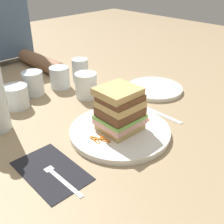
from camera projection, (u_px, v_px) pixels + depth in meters
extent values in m
plane|color=#9E8460|center=(118.00, 131.00, 0.76)|extent=(3.00, 3.00, 0.00)
cylinder|color=white|center=(120.00, 131.00, 0.75)|extent=(0.27, 0.27, 0.02)
cube|color=tan|center=(120.00, 126.00, 0.74)|extent=(0.10, 0.10, 0.02)
cube|color=#E0A393|center=(120.00, 121.00, 0.73)|extent=(0.11, 0.10, 0.01)
cube|color=#7AB74C|center=(120.00, 117.00, 0.72)|extent=(0.11, 0.10, 0.01)
cube|color=brown|center=(120.00, 111.00, 0.72)|extent=(0.11, 0.10, 0.02)
cube|color=tan|center=(120.00, 104.00, 0.71)|extent=(0.10, 0.10, 0.02)
cube|color=brown|center=(120.00, 98.00, 0.70)|extent=(0.10, 0.09, 0.01)
cube|color=tan|center=(118.00, 91.00, 0.69)|extent=(0.10, 0.09, 0.02)
cylinder|color=orange|center=(105.00, 139.00, 0.70)|extent=(0.01, 0.03, 0.00)
cylinder|color=orange|center=(101.00, 139.00, 0.70)|extent=(0.03, 0.02, 0.00)
cylinder|color=orange|center=(98.00, 140.00, 0.70)|extent=(0.02, 0.03, 0.00)
cylinder|color=orange|center=(94.00, 137.00, 0.71)|extent=(0.01, 0.02, 0.00)
cylinder|color=orange|center=(93.00, 139.00, 0.70)|extent=(0.00, 0.02, 0.00)
cylinder|color=orange|center=(95.00, 141.00, 0.69)|extent=(0.01, 0.02, 0.00)
cylinder|color=orange|center=(101.00, 135.00, 0.71)|extent=(0.00, 0.02, 0.00)
cylinder|color=orange|center=(106.00, 141.00, 0.69)|extent=(0.01, 0.03, 0.00)
cylinder|color=orange|center=(104.00, 137.00, 0.70)|extent=(0.01, 0.02, 0.00)
cylinder|color=orange|center=(140.00, 114.00, 0.81)|extent=(0.03, 0.00, 0.00)
cylinder|color=orange|center=(136.00, 116.00, 0.80)|extent=(0.02, 0.02, 0.00)
cylinder|color=orange|center=(145.00, 121.00, 0.77)|extent=(0.03, 0.00, 0.00)
cylinder|color=orange|center=(145.00, 119.00, 0.79)|extent=(0.01, 0.02, 0.00)
cylinder|color=orange|center=(145.00, 116.00, 0.80)|extent=(0.02, 0.02, 0.00)
cylinder|color=orange|center=(139.00, 118.00, 0.79)|extent=(0.02, 0.01, 0.00)
cylinder|color=orange|center=(145.00, 120.00, 0.78)|extent=(0.02, 0.02, 0.00)
cube|color=black|center=(51.00, 171.00, 0.62)|extent=(0.12, 0.18, 0.00)
cube|color=silver|center=(66.00, 182.00, 0.58)|extent=(0.01, 0.11, 0.00)
cube|color=silver|center=(49.00, 168.00, 0.62)|extent=(0.02, 0.02, 0.00)
cylinder|color=silver|center=(45.00, 161.00, 0.64)|extent=(0.00, 0.04, 0.00)
cylinder|color=silver|center=(43.00, 162.00, 0.64)|extent=(0.00, 0.04, 0.00)
cylinder|color=silver|center=(41.00, 163.00, 0.64)|extent=(0.00, 0.04, 0.00)
cylinder|color=silver|center=(39.00, 164.00, 0.63)|extent=(0.00, 0.04, 0.00)
cube|color=silver|center=(168.00, 117.00, 0.83)|extent=(0.02, 0.10, 0.00)
cube|color=silver|center=(142.00, 106.00, 0.89)|extent=(0.02, 0.11, 0.00)
cylinder|color=white|center=(86.00, 85.00, 0.93)|extent=(0.07, 0.07, 0.08)
cylinder|color=#E55638|center=(86.00, 90.00, 0.94)|extent=(0.07, 0.07, 0.05)
cylinder|color=silver|center=(16.00, 97.00, 0.87)|extent=(0.08, 0.08, 0.07)
cylinder|color=silver|center=(33.00, 83.00, 0.95)|extent=(0.07, 0.07, 0.08)
cylinder|color=silver|center=(80.00, 70.00, 1.05)|extent=(0.06, 0.06, 0.09)
cylinder|color=silver|center=(60.00, 78.00, 1.00)|extent=(0.07, 0.07, 0.08)
cylinder|color=white|center=(154.00, 89.00, 0.99)|extent=(0.20, 0.20, 0.01)
cylinder|color=#936647|center=(40.00, 62.00, 1.18)|extent=(0.06, 0.26, 0.06)
sphere|color=#936647|center=(58.00, 70.00, 1.10)|extent=(0.06, 0.06, 0.06)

